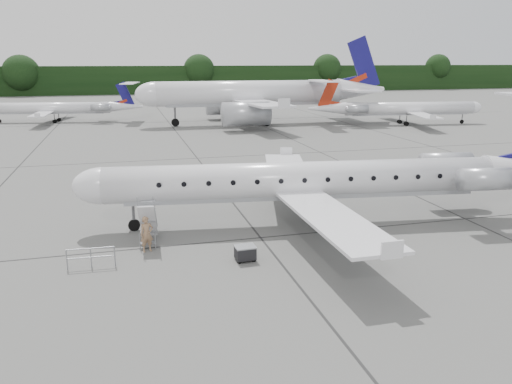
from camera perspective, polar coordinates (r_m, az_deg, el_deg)
name	(u,v)px	position (r m, az deg, el deg)	size (l,w,h in m)	color
ground	(343,251)	(26.70, 9.89, -6.62)	(320.00, 320.00, 0.00)	#5E5E5B
treeline	(158,80)	(152.95, -11.14, 12.47)	(260.00, 4.00, 8.00)	black
main_regional_jet	(304,162)	(29.69, 5.46, 3.42)	(29.81, 21.46, 7.64)	silver
airstair	(148,222)	(27.59, -12.22, -3.39)	(0.85, 2.14, 2.40)	silver
passenger	(147,234)	(26.52, -12.38, -4.72)	(0.69, 0.45, 1.89)	#8A684B
safety_railing	(91,258)	(25.30, -18.33, -7.20)	(2.20, 0.08, 1.00)	gray
baggage_cart	(245,253)	(24.91, -1.24, -6.97)	(0.96, 0.78, 0.83)	black
bg_narrowbody	(250,81)	(77.84, -0.66, 12.60)	(36.78, 26.48, 13.20)	silver
bg_regional_left	(49,102)	(86.80, -22.53, 9.43)	(23.88, 17.20, 6.27)	silver
bg_regional_right	(410,102)	(81.02, 17.22, 9.79)	(26.12, 18.81, 6.85)	silver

